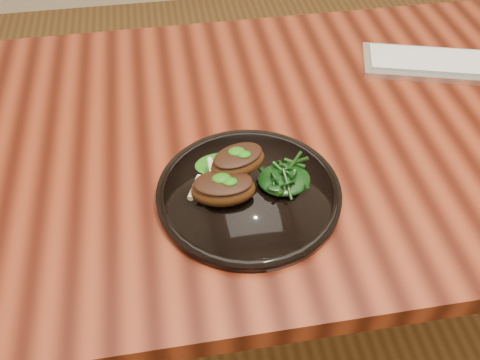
% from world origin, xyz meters
% --- Properties ---
extents(desk, '(1.60, 0.80, 0.75)m').
position_xyz_m(desk, '(0.00, 0.00, 0.67)').
color(desk, black).
rests_on(desk, ground).
extents(plate, '(0.30, 0.30, 0.02)m').
position_xyz_m(plate, '(-0.23, -0.16, 0.76)').
color(plate, black).
rests_on(plate, desk).
extents(lamb_chop_front, '(0.11, 0.08, 0.05)m').
position_xyz_m(lamb_chop_front, '(-0.27, -0.17, 0.79)').
color(lamb_chop_front, '#3D1F0B').
rests_on(lamb_chop_front, plate).
extents(lamb_chop_back, '(0.11, 0.09, 0.04)m').
position_xyz_m(lamb_chop_back, '(-0.24, -0.13, 0.81)').
color(lamb_chop_back, '#3D1F0B').
rests_on(lamb_chop_back, plate).
extents(herb_smear, '(0.09, 0.06, 0.01)m').
position_xyz_m(herb_smear, '(-0.26, -0.10, 0.77)').
color(herb_smear, '#0E4C08').
rests_on(herb_smear, plate).
extents(greens_heap, '(0.08, 0.08, 0.03)m').
position_xyz_m(greens_heap, '(-0.17, -0.15, 0.78)').
color(greens_heap, black).
rests_on(greens_heap, plate).
extents(keyboard, '(0.41, 0.22, 0.02)m').
position_xyz_m(keyboard, '(0.27, 0.13, 0.76)').
color(keyboard, silver).
rests_on(keyboard, desk).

